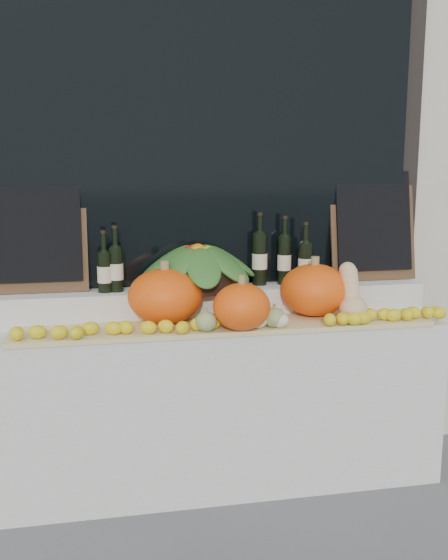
% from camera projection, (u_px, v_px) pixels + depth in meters
% --- Properties ---
extents(storefront_facade, '(7.00, 0.94, 4.50)m').
position_uv_depth(storefront_facade, '(198.00, 69.00, 3.69)').
color(storefront_facade, beige).
rests_on(storefront_facade, ground).
extents(display_sill, '(2.30, 0.55, 0.88)m').
position_uv_depth(display_sill, '(221.00, 402.00, 3.33)').
color(display_sill, silver).
rests_on(display_sill, ground).
extents(rear_tier, '(2.30, 0.25, 0.16)m').
position_uv_depth(rear_tier, '(216.00, 301.00, 3.38)').
color(rear_tier, silver).
rests_on(rear_tier, display_sill).
extents(straw_bedding, '(2.10, 0.32, 0.02)m').
position_uv_depth(straw_bedding, '(226.00, 326.00, 3.12)').
color(straw_bedding, tan).
rests_on(straw_bedding, display_sill).
extents(pumpkin_left, '(0.39, 0.39, 0.28)m').
position_uv_depth(pumpkin_left, '(165.00, 296.00, 3.13)').
color(pumpkin_left, '#FF570D').
rests_on(pumpkin_left, straw_bedding).
extents(pumpkin_right, '(0.43, 0.43, 0.27)m').
position_uv_depth(pumpkin_right, '(314.00, 290.00, 3.28)').
color(pumpkin_right, '#FF570D').
rests_on(pumpkin_right, straw_bedding).
extents(pumpkin_center, '(0.34, 0.34, 0.23)m').
position_uv_depth(pumpkin_center, '(242.00, 307.00, 2.99)').
color(pumpkin_center, '#FF570D').
rests_on(pumpkin_center, straw_bedding).
extents(butternut_squash, '(0.14, 0.21, 0.29)m').
position_uv_depth(butternut_squash, '(351.00, 296.00, 3.19)').
color(butternut_squash, '#E2B785').
rests_on(butternut_squash, straw_bedding).
extents(decorative_gourds, '(0.89, 0.17, 0.16)m').
position_uv_depth(decorative_gourds, '(272.00, 316.00, 3.06)').
color(decorative_gourds, '#34671F').
rests_on(decorative_gourds, straw_bedding).
extents(lemon_heap, '(2.20, 0.16, 0.06)m').
position_uv_depth(lemon_heap, '(230.00, 323.00, 3.01)').
color(lemon_heap, yellow).
rests_on(lemon_heap, straw_bedding).
extents(produce_bowl, '(0.67, 0.67, 0.25)m').
position_uv_depth(produce_bowl, '(198.00, 266.00, 3.31)').
color(produce_bowl, black).
rests_on(produce_bowl, rear_tier).
extents(wine_bottle_far_left, '(0.08, 0.08, 0.32)m').
position_uv_depth(wine_bottle_far_left, '(105.00, 271.00, 3.21)').
color(wine_bottle_far_left, black).
rests_on(wine_bottle_far_left, rear_tier).
extents(wine_bottle_near_left, '(0.08, 0.08, 0.35)m').
position_uv_depth(wine_bottle_near_left, '(116.00, 268.00, 3.23)').
color(wine_bottle_near_left, black).
rests_on(wine_bottle_near_left, rear_tier).
extents(wine_bottle_tall, '(0.08, 0.08, 0.40)m').
position_uv_depth(wine_bottle_tall, '(260.00, 259.00, 3.40)').
color(wine_bottle_tall, black).
rests_on(wine_bottle_tall, rear_tier).
extents(wine_bottle_near_right, '(0.08, 0.08, 0.38)m').
position_uv_depth(wine_bottle_near_right, '(284.00, 259.00, 3.42)').
color(wine_bottle_near_right, black).
rests_on(wine_bottle_near_right, rear_tier).
extents(wine_bottle_far_right, '(0.08, 0.08, 0.35)m').
position_uv_depth(wine_bottle_far_right, '(305.00, 263.00, 3.40)').
color(wine_bottle_far_right, black).
rests_on(wine_bottle_far_right, rear_tier).
extents(chalkboard_left, '(0.50, 0.14, 0.61)m').
position_uv_depth(chalkboard_left, '(37.00, 230.00, 3.19)').
color(chalkboard_left, '#4C331E').
rests_on(chalkboard_left, rear_tier).
extents(chalkboard_right, '(0.50, 0.14, 0.61)m').
position_uv_depth(chalkboard_right, '(373.00, 224.00, 3.54)').
color(chalkboard_right, '#4C331E').
rests_on(chalkboard_right, rear_tier).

